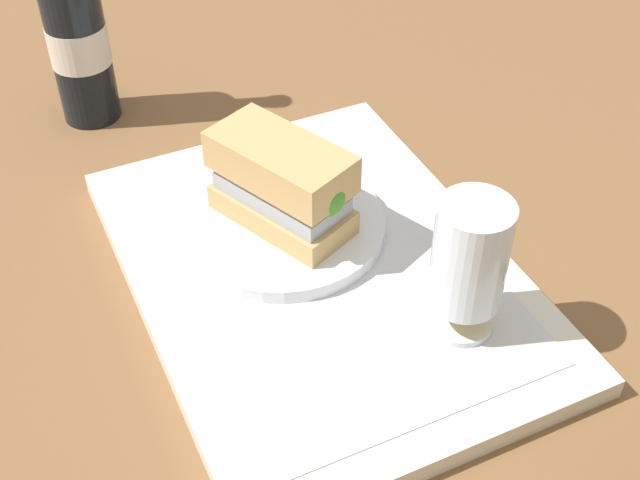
% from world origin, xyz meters
% --- Properties ---
extents(ground_plane, '(3.00, 3.00, 0.00)m').
position_xyz_m(ground_plane, '(0.00, 0.00, 0.00)').
color(ground_plane, brown).
extents(tray, '(0.44, 0.32, 0.02)m').
position_xyz_m(tray, '(0.00, 0.00, 0.01)').
color(tray, beige).
rests_on(tray, ground_plane).
extents(placemat, '(0.38, 0.27, 0.00)m').
position_xyz_m(placemat, '(0.00, 0.00, 0.02)').
color(placemat, silver).
rests_on(placemat, tray).
extents(plate, '(0.19, 0.19, 0.01)m').
position_xyz_m(plate, '(-0.06, -0.01, 0.03)').
color(plate, white).
rests_on(plate, placemat).
extents(sandwich, '(0.14, 0.11, 0.08)m').
position_xyz_m(sandwich, '(-0.05, -0.01, 0.08)').
color(sandwich, tan).
rests_on(sandwich, plate).
extents(beer_glass, '(0.06, 0.06, 0.12)m').
position_xyz_m(beer_glass, '(0.11, 0.07, 0.09)').
color(beer_glass, silver).
rests_on(beer_glass, placemat).
extents(second_bottle, '(0.07, 0.07, 0.27)m').
position_xyz_m(second_bottle, '(-0.36, -0.12, 0.10)').
color(second_bottle, black).
rests_on(second_bottle, ground_plane).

